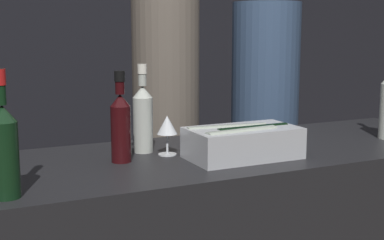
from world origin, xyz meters
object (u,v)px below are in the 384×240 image
object	(u,v)px
white_wine_bottle	(143,116)
red_wine_bottle_burgundy	(4,148)
person_in_hoodie	(265,106)
red_wine_bottle_black_foil	(121,123)
wine_glass	(167,126)
ice_bin_with_bottles	(242,141)
person_grey_polo	(166,112)

from	to	relation	value
white_wine_bottle	red_wine_bottle_burgundy	xyz separation A→B (m)	(-0.52, -0.36, 0.00)
white_wine_bottle	person_in_hoodie	bearing A→B (deg)	35.91
red_wine_bottle_black_foil	wine_glass	bearing A→B (deg)	8.49
wine_glass	red_wine_bottle_burgundy	xyz separation A→B (m)	(-0.58, -0.27, 0.03)
ice_bin_with_bottles	red_wine_bottle_burgundy	xyz separation A→B (m)	(-0.80, -0.12, 0.07)
white_wine_bottle	person_in_hoodie	size ratio (longest dim) A/B	0.18
ice_bin_with_bottles	white_wine_bottle	world-z (taller)	white_wine_bottle
ice_bin_with_bottles	white_wine_bottle	xyz separation A→B (m)	(-0.28, 0.24, 0.07)
red_wine_bottle_burgundy	person_in_hoodie	world-z (taller)	person_in_hoodie
red_wine_bottle_black_foil	person_grey_polo	world-z (taller)	person_grey_polo
wine_glass	person_in_hoodie	size ratio (longest dim) A/B	0.08
wine_glass	red_wine_bottle_black_foil	bearing A→B (deg)	-171.51
ice_bin_with_bottles	person_grey_polo	size ratio (longest dim) A/B	0.22
white_wine_bottle	red_wine_bottle_black_foil	distance (m)	0.16
white_wine_bottle	ice_bin_with_bottles	bearing A→B (deg)	-40.27
wine_glass	person_in_hoodie	xyz separation A→B (m)	(0.93, 0.80, -0.08)
red_wine_bottle_burgundy	person_grey_polo	distance (m)	1.35
red_wine_bottle_burgundy	person_in_hoodie	xyz separation A→B (m)	(1.51, 1.08, -0.12)
person_grey_polo	person_in_hoodie	bearing A→B (deg)	-130.61
wine_glass	person_grey_polo	bearing A→B (deg)	67.71
ice_bin_with_bottles	wine_glass	size ratio (longest dim) A/B	2.69
person_grey_polo	red_wine_bottle_burgundy	bearing A→B (deg)	92.97
red_wine_bottle_burgundy	ice_bin_with_bottles	bearing A→B (deg)	8.50
white_wine_bottle	red_wine_bottle_black_foil	bearing A→B (deg)	-137.74
red_wine_bottle_burgundy	person_grey_polo	xyz separation A→B (m)	(0.88, 1.02, -0.10)
red_wine_bottle_burgundy	red_wine_bottle_black_foil	bearing A→B (deg)	31.81
white_wine_bottle	red_wine_bottle_black_foil	world-z (taller)	white_wine_bottle
white_wine_bottle	red_wine_bottle_burgundy	size ratio (longest dim) A/B	0.94
white_wine_bottle	wine_glass	bearing A→B (deg)	-52.87
ice_bin_with_bottles	wine_glass	xyz separation A→B (m)	(-0.22, 0.16, 0.04)
white_wine_bottle	person_grey_polo	size ratio (longest dim) A/B	0.18
wine_glass	red_wine_bottle_burgundy	size ratio (longest dim) A/B	0.41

